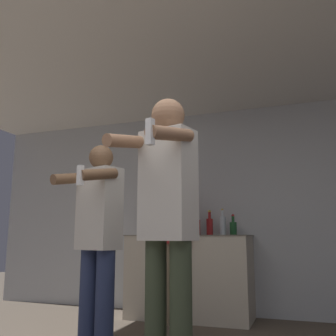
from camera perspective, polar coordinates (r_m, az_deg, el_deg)
name	(u,v)px	position (r m, az deg, el deg)	size (l,w,h in m)	color
wall_back	(236,209)	(4.78, 10.26, -6.13)	(7.00, 0.06, 2.55)	#B2B7BC
ceiling_slab	(200,51)	(3.54, 4.90, 17.34)	(7.00, 3.81, 0.05)	silver
counter	(190,276)	(4.58, 3.33, -16.12)	(1.45, 0.65, 0.95)	#BCB29E
bottle_brown_liquor	(174,226)	(4.69, 1.00, -8.77)	(0.08, 0.08, 0.30)	silver
bottle_amber_bourbon	(223,225)	(4.53, 8.32, -8.57)	(0.08, 0.08, 0.31)	silver
bottle_red_label	(233,227)	(4.51, 9.92, -8.90)	(0.08, 0.08, 0.24)	#194723
bottle_clear_vodka	(210,225)	(4.56, 6.37, -8.69)	(0.08, 0.08, 0.30)	maroon
bottle_tall_gin	(198,226)	(4.60, 4.57, -8.86)	(0.06, 0.06, 0.27)	maroon
person_woman_foreground	(167,219)	(2.27, -0.16, -7.79)	(0.47, 0.58, 1.79)	#38422D
person_man_side	(98,238)	(2.94, -10.68, -10.48)	(0.48, 0.53, 1.64)	navy
person_spectator_back	(175,233)	(4.24, 1.07, -9.93)	(0.49, 0.55, 1.72)	#75664C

